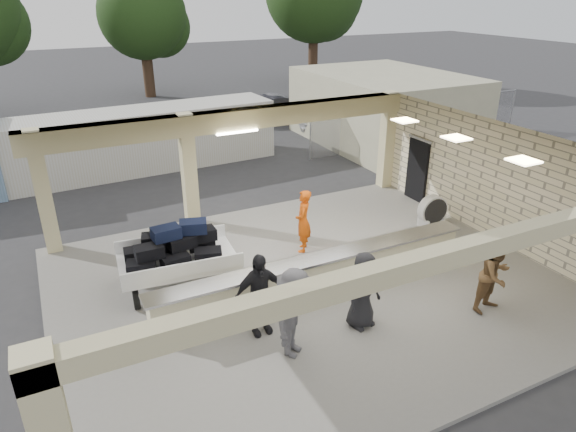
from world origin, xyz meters
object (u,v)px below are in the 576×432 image
passenger_c (294,313)px  car_white_a (346,116)px  baggage_handler (303,221)px  container_white (139,140)px  baggage_counter (318,276)px  passenger_b (259,294)px  car_white_b (396,102)px  passenger_d (363,290)px  luggage_cart (176,254)px  passenger_a (495,275)px  drum_fan (432,210)px  car_dark (280,108)px

passenger_c → car_white_a: passenger_c is taller
baggage_handler → car_white_a: size_ratio=0.35×
container_white → car_white_a: bearing=4.8°
baggage_counter → baggage_handler: baggage_handler is taller
baggage_handler → passenger_b: size_ratio=0.95×
baggage_handler → car_white_b: size_ratio=0.40×
baggage_counter → passenger_d: size_ratio=4.70×
car_white_a → container_white: (-10.82, -1.52, 0.49)m
baggage_counter → passenger_c: size_ratio=4.29×
baggage_counter → luggage_cart: 3.45m
luggage_cart → passenger_c: size_ratio=1.53×
baggage_counter → passenger_d: (0.22, -1.51, 0.39)m
baggage_handler → container_white: size_ratio=0.16×
luggage_cart → passenger_a: bearing=-29.4°
car_white_b → passenger_b: bearing=153.0°
baggage_handler → drum_fan: bearing=116.9°
passenger_b → passenger_c: (0.33, -0.96, 0.03)m
passenger_b → car_dark: size_ratio=0.43×
passenger_b → passenger_d: (2.07, -0.76, -0.06)m
baggage_handler → car_white_b: 18.11m
passenger_b → car_white_b: size_ratio=0.42×
luggage_cart → car_white_a: (11.94, 11.20, -0.25)m
passenger_a → container_white: (-4.96, 13.86, 0.22)m
passenger_d → car_white_b: passenger_d is taller
luggage_cart → passenger_c: 3.81m
baggage_handler → passenger_c: passenger_c is taller
baggage_counter → passenger_c: 2.34m
luggage_cart → car_white_a: bearing=48.2°
car_dark → car_white_a: bearing=-146.1°
baggage_handler → car_white_a: 13.74m
container_white → car_dark: bearing=25.9°
drum_fan → car_white_b: bearing=61.1°
passenger_d → drum_fan: bearing=22.9°
passenger_d → car_white_a: size_ratio=0.35×
passenger_c → baggage_handler: bearing=19.9°
luggage_cart → car_dark: size_ratio=0.68×
passenger_a → container_white: size_ratio=0.16×
car_white_b → luggage_cart: bearing=146.0°
baggage_counter → passenger_d: bearing=-81.5°
passenger_d → car_white_b: 21.14m
drum_fan → container_white: 11.90m
car_white_b → container_white: 15.73m
baggage_handler → passenger_c: bearing=1.7°
passenger_d → car_white_b: bearing=39.3°
drum_fan → car_white_a: size_ratio=0.20×
car_white_a → passenger_c: bearing=122.6°
passenger_b → passenger_d: size_ratio=1.06×
passenger_d → car_dark: 19.03m
drum_fan → luggage_cart: bearing=-176.4°
baggage_handler → passenger_d: (-0.50, -3.64, -0.01)m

